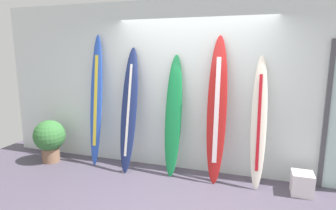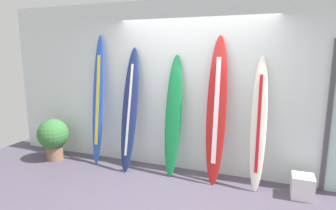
{
  "view_description": "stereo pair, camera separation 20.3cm",
  "coord_description": "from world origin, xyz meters",
  "px_view_note": "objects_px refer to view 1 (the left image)",
  "views": [
    {
      "loc": [
        1.0,
        -3.19,
        1.97
      ],
      "look_at": [
        -0.34,
        0.95,
        1.14
      ],
      "focal_mm": 29.82,
      "sensor_mm": 36.0,
      "label": 1
    },
    {
      "loc": [
        1.19,
        -3.12,
        1.97
      ],
      "look_at": [
        -0.34,
        0.95,
        1.14
      ],
      "focal_mm": 29.82,
      "sensor_mm": 36.0,
      "label": 2
    }
  ],
  "objects_px": {
    "surfboard_ivory": "(259,122)",
    "display_block_left": "(302,184)",
    "potted_plant": "(50,138)",
    "surfboard_navy": "(129,111)",
    "surfboard_crimson": "(217,110)",
    "surfboard_cobalt": "(96,101)",
    "surfboard_emerald": "(173,116)"
  },
  "relations": [
    {
      "from": "surfboard_navy",
      "to": "surfboard_emerald",
      "type": "distance_m",
      "value": 0.75
    },
    {
      "from": "surfboard_emerald",
      "to": "potted_plant",
      "type": "relative_size",
      "value": 2.51
    },
    {
      "from": "surfboard_navy",
      "to": "surfboard_crimson",
      "type": "distance_m",
      "value": 1.45
    },
    {
      "from": "surfboard_emerald",
      "to": "surfboard_crimson",
      "type": "height_order",
      "value": "surfboard_crimson"
    },
    {
      "from": "surfboard_navy",
      "to": "display_block_left",
      "type": "height_order",
      "value": "surfboard_navy"
    },
    {
      "from": "surfboard_navy",
      "to": "potted_plant",
      "type": "bearing_deg",
      "value": -173.9
    },
    {
      "from": "surfboard_navy",
      "to": "surfboard_crimson",
      "type": "bearing_deg",
      "value": 1.42
    },
    {
      "from": "surfboard_cobalt",
      "to": "surfboard_ivory",
      "type": "height_order",
      "value": "surfboard_cobalt"
    },
    {
      "from": "potted_plant",
      "to": "surfboard_emerald",
      "type": "bearing_deg",
      "value": 5.6
    },
    {
      "from": "surfboard_crimson",
      "to": "surfboard_ivory",
      "type": "relative_size",
      "value": 1.15
    },
    {
      "from": "surfboard_emerald",
      "to": "surfboard_ivory",
      "type": "relative_size",
      "value": 1.0
    },
    {
      "from": "surfboard_emerald",
      "to": "display_block_left",
      "type": "height_order",
      "value": "surfboard_emerald"
    },
    {
      "from": "surfboard_ivory",
      "to": "display_block_left",
      "type": "distance_m",
      "value": 1.02
    },
    {
      "from": "surfboard_crimson",
      "to": "surfboard_ivory",
      "type": "xyz_separation_m",
      "value": [
        0.61,
        0.01,
        -0.15
      ]
    },
    {
      "from": "surfboard_cobalt",
      "to": "surfboard_emerald",
      "type": "bearing_deg",
      "value": -0.46
    },
    {
      "from": "surfboard_navy",
      "to": "potted_plant",
      "type": "relative_size",
      "value": 2.66
    },
    {
      "from": "surfboard_ivory",
      "to": "potted_plant",
      "type": "height_order",
      "value": "surfboard_ivory"
    },
    {
      "from": "surfboard_crimson",
      "to": "display_block_left",
      "type": "relative_size",
      "value": 7.0
    },
    {
      "from": "surfboard_crimson",
      "to": "potted_plant",
      "type": "xyz_separation_m",
      "value": [
        -2.96,
        -0.2,
        -0.66
      ]
    },
    {
      "from": "surfboard_cobalt",
      "to": "potted_plant",
      "type": "relative_size",
      "value": 2.95
    },
    {
      "from": "surfboard_emerald",
      "to": "display_block_left",
      "type": "relative_size",
      "value": 6.09
    },
    {
      "from": "surfboard_ivory",
      "to": "surfboard_emerald",
      "type": "bearing_deg",
      "value": 179.29
    },
    {
      "from": "surfboard_emerald",
      "to": "display_block_left",
      "type": "bearing_deg",
      "value": -3.94
    },
    {
      "from": "surfboard_cobalt",
      "to": "surfboard_navy",
      "type": "relative_size",
      "value": 1.11
    },
    {
      "from": "display_block_left",
      "to": "surfboard_ivory",
      "type": "bearing_deg",
      "value": 169.4
    },
    {
      "from": "display_block_left",
      "to": "surfboard_crimson",
      "type": "bearing_deg",
      "value": 175.0
    },
    {
      "from": "surfboard_crimson",
      "to": "surfboard_ivory",
      "type": "distance_m",
      "value": 0.63
    },
    {
      "from": "surfboard_navy",
      "to": "potted_plant",
      "type": "xyz_separation_m",
      "value": [
        -1.52,
        -0.16,
        -0.56
      ]
    },
    {
      "from": "surfboard_cobalt",
      "to": "potted_plant",
      "type": "height_order",
      "value": "surfboard_cobalt"
    },
    {
      "from": "display_block_left",
      "to": "surfboard_emerald",
      "type": "bearing_deg",
      "value": 176.06
    },
    {
      "from": "surfboard_ivory",
      "to": "display_block_left",
      "type": "bearing_deg",
      "value": -10.6
    },
    {
      "from": "surfboard_cobalt",
      "to": "surfboard_ivory",
      "type": "relative_size",
      "value": 1.18
    }
  ]
}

